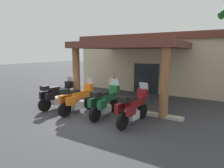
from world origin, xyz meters
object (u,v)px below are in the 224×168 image
at_px(motorcycle_orange, 77,99).
at_px(motorcycle_green, 105,102).
at_px(motorcycle_maroon, 133,107).
at_px(motel_building, 160,61).
at_px(motorcycle_black, 57,95).
at_px(pedestrian, 113,86).

distance_m(motorcycle_orange, motorcycle_green, 1.47).
bearing_deg(motorcycle_green, motorcycle_maroon, -93.75).
xyz_separation_m(motel_building, motorcycle_green, (0.34, -9.03, -1.43)).
height_order(motorcycle_orange, motorcycle_green, same).
relative_size(motorcycle_black, motorcycle_maroon, 1.00).
relative_size(motorcycle_orange, motorcycle_green, 1.00).
xyz_separation_m(motorcycle_black, motorcycle_green, (2.89, 0.16, 0.00)).
xyz_separation_m(motorcycle_orange, pedestrian, (0.50, 2.54, 0.29)).
height_order(motorcycle_green, motorcycle_maroon, same).
height_order(motel_building, motorcycle_green, motel_building).
distance_m(motel_building, pedestrian, 6.86).
relative_size(motorcycle_green, motorcycle_maroon, 1.00).
bearing_deg(motorcycle_black, motel_building, -7.82).
height_order(motorcycle_black, motorcycle_maroon, same).
height_order(motel_building, motorcycle_orange, motel_building).
xyz_separation_m(motorcycle_orange, motorcycle_maroon, (2.89, 0.11, 0.00)).
bearing_deg(motorcycle_green, motorcycle_black, 94.68).
height_order(motorcycle_black, motorcycle_green, same).
bearing_deg(motorcycle_green, pedestrian, 23.89).
relative_size(motel_building, motorcycle_green, 5.55).
relative_size(motorcycle_black, pedestrian, 1.30).
bearing_deg(motorcycle_orange, motorcycle_black, 94.10).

